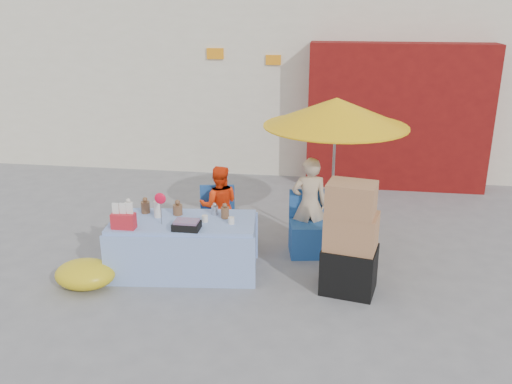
% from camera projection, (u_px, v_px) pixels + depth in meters
% --- Properties ---
extents(ground, '(80.00, 80.00, 0.00)m').
position_uv_depth(ground, '(236.00, 285.00, 6.57)').
color(ground, slate).
rests_on(ground, ground).
extents(backdrop, '(14.00, 8.00, 7.80)m').
position_uv_depth(backdrop, '(316.00, 10.00, 12.50)').
color(backdrop, silver).
rests_on(backdrop, ground).
extents(market_table, '(1.91, 1.05, 1.11)m').
position_uv_depth(market_table, '(183.00, 245.00, 6.80)').
color(market_table, '#829BD0').
rests_on(market_table, ground).
extents(chair_left, '(0.56, 0.55, 0.85)m').
position_uv_depth(chair_left, '(217.00, 230.00, 7.51)').
color(chair_left, '#204E96').
rests_on(chair_left, ground).
extents(chair_right, '(0.56, 0.55, 0.85)m').
position_uv_depth(chair_right, '(308.00, 236.00, 7.34)').
color(chair_right, '#204E96').
rests_on(chair_right, ground).
extents(vendor_orange, '(0.62, 0.53, 1.15)m').
position_uv_depth(vendor_orange, '(219.00, 206.00, 7.54)').
color(vendor_orange, '#FC380D').
rests_on(vendor_orange, ground).
extents(vendor_beige, '(0.53, 0.40, 1.32)m').
position_uv_depth(vendor_beige, '(309.00, 204.00, 7.33)').
color(vendor_beige, '#C6AC8C').
rests_on(vendor_beige, ground).
extents(umbrella, '(1.90, 1.90, 2.09)m').
position_uv_depth(umbrella, '(336.00, 113.00, 7.03)').
color(umbrella, gray).
rests_on(umbrella, ground).
extents(box_stack, '(0.70, 0.61, 1.35)m').
position_uv_depth(box_stack, '(350.00, 243.00, 6.25)').
color(box_stack, black).
rests_on(box_stack, ground).
extents(tarp_bundle, '(0.78, 0.64, 0.33)m').
position_uv_depth(tarp_bundle, '(85.00, 274.00, 6.49)').
color(tarp_bundle, gold).
rests_on(tarp_bundle, ground).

